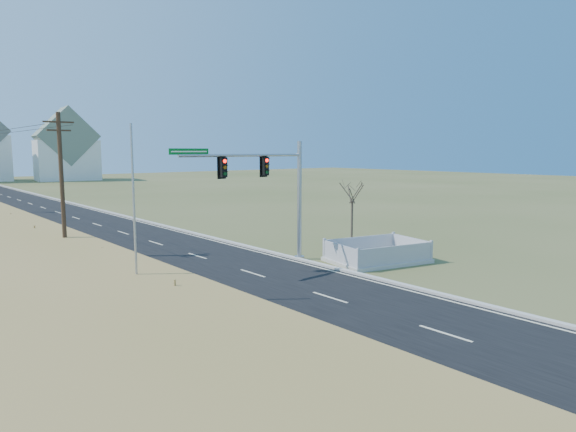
% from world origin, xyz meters
% --- Properties ---
extents(ground, '(260.00, 260.00, 0.00)m').
position_xyz_m(ground, '(0.00, 0.00, 0.00)').
color(ground, '#4B5127').
rests_on(ground, ground).
extents(road, '(8.00, 180.00, 0.06)m').
position_xyz_m(road, '(0.00, 50.00, 0.03)').
color(road, black).
rests_on(road, ground).
extents(curb, '(0.30, 180.00, 0.18)m').
position_xyz_m(curb, '(4.15, 50.00, 0.09)').
color(curb, '#B2AFA8').
rests_on(curb, ground).
extents(utility_pole_near, '(1.80, 0.26, 9.00)m').
position_xyz_m(utility_pole_near, '(-6.50, 15.00, 4.68)').
color(utility_pole_near, '#422D1E').
rests_on(utility_pole_near, ground).
extents(condo_ne, '(14.12, 10.51, 16.52)m').
position_xyz_m(condo_ne, '(20.00, 104.00, 6.84)').
color(condo_ne, white).
rests_on(condo_ne, ground).
extents(traffic_signal_mast, '(9.10, 0.77, 7.25)m').
position_xyz_m(traffic_signal_mast, '(2.63, 5.25, 4.45)').
color(traffic_signal_mast, '#9EA0A5').
rests_on(traffic_signal_mast, ground).
extents(fence_enclosure, '(6.28, 4.92, 1.27)m').
position_xyz_m(fence_enclosure, '(7.68, 1.83, 0.26)').
color(fence_enclosure, '#B7B5AD').
rests_on(fence_enclosure, ground).
extents(open_sign, '(0.41, 0.28, 0.56)m').
position_xyz_m(open_sign, '(8.00, 2.00, 0.30)').
color(open_sign, white).
rests_on(open_sign, ground).
extents(flagpole, '(0.35, 0.35, 7.82)m').
position_xyz_m(flagpole, '(-7.00, 2.94, 3.12)').
color(flagpole, '#B7B5AD').
rests_on(flagpole, ground).
extents(bare_tree, '(1.85, 1.85, 4.91)m').
position_xyz_m(bare_tree, '(9.78, 5.92, 3.95)').
color(bare_tree, '#4C3F33').
rests_on(bare_tree, ground).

